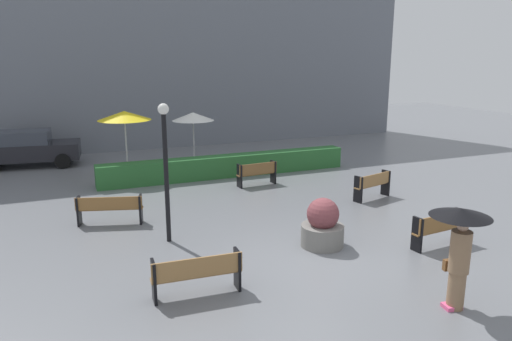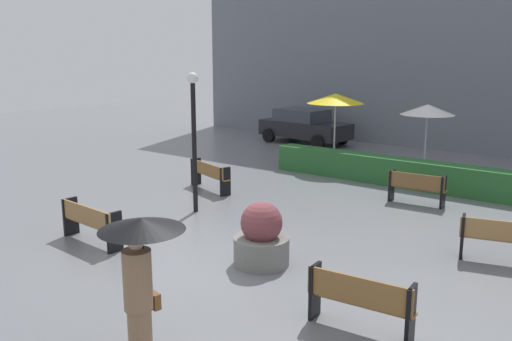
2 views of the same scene
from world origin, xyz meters
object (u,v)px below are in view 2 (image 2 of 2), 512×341
Objects in this scene: pedestrian_with_umbrella at (140,264)px; patio_umbrella_yellow at (336,99)px; planter_pot at (261,238)px; bench_far_left at (209,174)px; bench_far_right at (502,237)px; patio_umbrella_white at (428,110)px; bench_near_left at (90,221)px; lamp_post at (194,127)px; bench_near_right at (360,298)px; parked_car at (304,126)px; bench_back_row at (416,186)px.

pedestrian_with_umbrella is 13.41m from patio_umbrella_yellow.
bench_far_left is at bearing 142.43° from planter_pot.
patio_umbrella_yellow reaches higher than bench_far_right.
planter_pot is 0.53× the size of patio_umbrella_white.
planter_pot is at bearing -37.57° from bench_far_left.
patio_umbrella_yellow is at bearing 139.80° from bench_far_right.
bench_near_left is 0.99× the size of bench_far_left.
lamp_post is 1.51× the size of patio_umbrella_white.
patio_umbrella_white is at bearing 70.28° from lamp_post.
bench_near_right is at bearing 51.81° from pedestrian_with_umbrella.
bench_back_row is at bearing -40.22° from parked_car.
bench_far_left is 1.14× the size of bench_near_right.
bench_far_right is at bearing -40.20° from patio_umbrella_yellow.
pedestrian_with_umbrella reaches higher than bench_far_left.
parked_car reaches higher than planter_pot.
patio_umbrella_yellow is 1.12× the size of patio_umbrella_white.
lamp_post is at bearing -89.69° from patio_umbrella_yellow.
bench_near_left is at bearing -76.96° from bench_far_left.
bench_near_left is 14.59m from parked_car.
bench_far_right is 0.85× the size of bench_far_left.
patio_umbrella_yellow reaches higher than bench_far_left.
lamp_post is 8.72m from patio_umbrella_white.
planter_pot is at bearing -60.29° from parked_car.
patio_umbrella_white reaches higher than pedestrian_with_umbrella.
bench_near_left is 1.46× the size of planter_pot.
planter_pot is at bearing 156.47° from bench_near_right.
bench_far_left is 5.81m from patio_umbrella_yellow.
patio_umbrella_yellow is at bearing 90.31° from lamp_post.
parked_car is (-6.71, 2.78, -1.37)m from patio_umbrella_white.
planter_pot is 10.16m from patio_umbrella_white.
bench_far_right is at bearing -5.24° from bench_far_left.
planter_pot is (-3.65, -2.92, 0.01)m from bench_far_right.
pedestrian_with_umbrella is 3.79m from planter_pot.
lamp_post is 0.82× the size of parked_car.
lamp_post is (-3.53, 1.80, 1.68)m from planter_pot.
lamp_post is at bearing 152.92° from planter_pot.
planter_pot reaches higher than bench_near_right.
bench_near_left is 3.57m from lamp_post.
bench_far_left is at bearing 103.04° from bench_near_left.
pedestrian_with_umbrella is (-2.87, -6.54, 0.83)m from bench_far_right.
bench_far_left is at bearing -123.71° from patio_umbrella_white.
bench_back_row is at bearing 83.18° from planter_pot.
bench_far_left is at bearing 147.02° from bench_near_right.
patio_umbrella_yellow is at bearing 144.93° from bench_back_row.
bench_far_right is 14.75m from parked_car.
patio_umbrella_yellow reaches higher than bench_near_right.
planter_pot is 4.31m from lamp_post.
patio_umbrella_white is (2.98, 0.99, -0.29)m from patio_umbrella_yellow.
pedestrian_with_umbrella reaches higher than bench_near_right.
lamp_post is (-4.25, -4.21, 1.72)m from bench_back_row.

